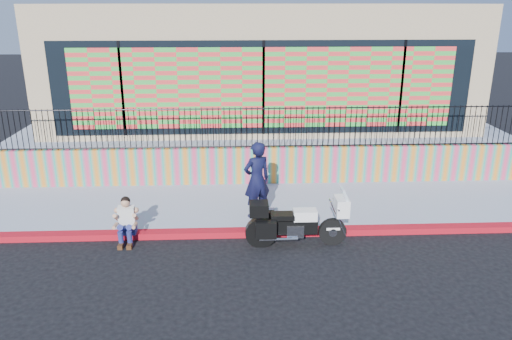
{
  "coord_description": "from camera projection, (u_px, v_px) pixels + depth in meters",
  "views": [
    {
      "loc": [
        -0.89,
        -10.8,
        5.29
      ],
      "look_at": [
        -0.36,
        1.2,
        1.24
      ],
      "focal_mm": 35.0,
      "sensor_mm": 36.0,
      "label": 1
    }
  ],
  "objects": [
    {
      "name": "elevated_platform",
      "position": [
        257.0,
        127.0,
        19.66
      ],
      "size": [
        16.0,
        10.0,
        1.25
      ],
      "primitive_type": "cube",
      "color": "#99A0B8",
      "rests_on": "ground"
    },
    {
      "name": "police_officer",
      "position": [
        257.0,
        180.0,
        12.33
      ],
      "size": [
        0.84,
        0.72,
        1.95
      ],
      "primitive_type": "imported",
      "rotation": [
        0.0,
        0.0,
        3.57
      ],
      "color": "black",
      "rests_on": "sidewalk"
    },
    {
      "name": "mural_wall",
      "position": [
        265.0,
        165.0,
        14.81
      ],
      "size": [
        16.0,
        0.2,
        1.1
      ],
      "primitive_type": "cube",
      "color": "#E13B67",
      "rests_on": "sidewalk"
    },
    {
      "name": "ground",
      "position": [
        273.0,
        235.0,
        11.96
      ],
      "size": [
        90.0,
        90.0,
        0.0
      ],
      "primitive_type": "plane",
      "color": "black",
      "rests_on": "ground"
    },
    {
      "name": "storefront_building",
      "position": [
        257.0,
        60.0,
        18.62
      ],
      "size": [
        14.0,
        8.06,
        4.0
      ],
      "color": "tan",
      "rests_on": "elevated_platform"
    },
    {
      "name": "police_motorcycle",
      "position": [
        295.0,
        221.0,
        11.27
      ],
      "size": [
        2.28,
        0.75,
        1.42
      ],
      "color": "black",
      "rests_on": "ground"
    },
    {
      "name": "sidewalk",
      "position": [
        268.0,
        205.0,
        13.49
      ],
      "size": [
        16.0,
        3.0,
        0.15
      ],
      "primitive_type": "cube",
      "color": "#99A0B8",
      "rests_on": "ground"
    },
    {
      "name": "red_curb",
      "position": [
        273.0,
        232.0,
        11.93
      ],
      "size": [
        16.0,
        0.3,
        0.15
      ],
      "primitive_type": "cube",
      "color": "#A40B1D",
      "rests_on": "ground"
    },
    {
      "name": "seated_man",
      "position": [
        126.0,
        225.0,
        11.43
      ],
      "size": [
        0.54,
        0.71,
        1.06
      ],
      "color": "navy",
      "rests_on": "ground"
    },
    {
      "name": "metal_fence",
      "position": [
        265.0,
        128.0,
        14.44
      ],
      "size": [
        15.8,
        0.04,
        1.2
      ],
      "primitive_type": null,
      "color": "black",
      "rests_on": "mural_wall"
    }
  ]
}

